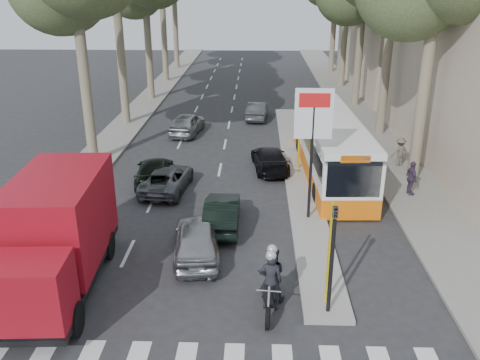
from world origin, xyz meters
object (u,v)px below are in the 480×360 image
(silver_hatchback, at_px, (197,239))
(motorcycle, at_px, (271,279))
(city_bus, at_px, (330,144))
(dark_hatchback, at_px, (222,213))
(red_truck, at_px, (55,234))

(silver_hatchback, bearing_deg, motorcycle, 125.25)
(silver_hatchback, xyz_separation_m, city_bus, (5.90, 8.72, 0.91))
(dark_hatchback, height_order, motorcycle, motorcycle)
(dark_hatchback, bearing_deg, motorcycle, 108.76)
(silver_hatchback, bearing_deg, city_bus, -130.47)
(dark_hatchback, distance_m, motorcycle, 5.65)
(dark_hatchback, bearing_deg, city_bus, -129.39)
(silver_hatchback, distance_m, red_truck, 4.89)
(dark_hatchback, distance_m, red_truck, 6.85)
(motorcycle, bearing_deg, city_bus, 79.63)
(red_truck, xyz_separation_m, motorcycle, (6.88, -0.86, -0.97))
(silver_hatchback, bearing_deg, dark_hatchback, -114.34)
(city_bus, height_order, motorcycle, city_bus)
(silver_hatchback, relative_size, city_bus, 0.35)
(motorcycle, bearing_deg, silver_hatchback, 136.94)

